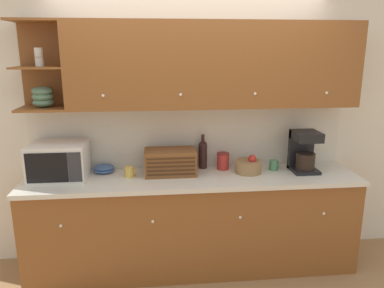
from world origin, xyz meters
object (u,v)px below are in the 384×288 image
Objects in this scene: bowl_stack_on_counter at (104,169)px; wine_bottle at (203,153)px; fruit_basket at (248,166)px; mug at (274,165)px; microwave at (59,161)px; storage_canister at (223,161)px; coffee_maker at (304,151)px; mug_blue_second at (130,172)px; bread_box at (170,162)px.

bowl_stack_on_counter is 0.59× the size of wine_bottle.
fruit_basket is 0.27m from mug.
fruit_basket is at bearing -0.63° from microwave.
storage_canister is 0.25m from fruit_basket.
fruit_basket reaches higher than bowl_stack_on_counter.
mug is at bearing 0.94° from microwave.
coffee_maker is (0.93, -0.18, 0.05)m from wine_bottle.
storage_canister reaches higher than mug_blue_second.
wine_bottle reaches higher than mug_blue_second.
wine_bottle is (0.94, 0.03, 0.12)m from bowl_stack_on_counter.
coffee_maker reaches higher than mug_blue_second.
microwave is at bearing -175.78° from storage_canister.
mug is at bearing -11.31° from wine_bottle.
mug_blue_second is at bearing -2.63° from microwave.
mug_blue_second is 1.63m from coffee_maker.
storage_canister is (1.49, 0.11, -0.08)m from microwave.
fruit_basket is 0.64× the size of coffee_maker.
fruit_basket is (0.40, -0.18, -0.09)m from wine_bottle.
microwave reaches higher than mug.
storage_canister reaches higher than bowl_stack_on_counter.
mug is (1.35, 0.06, -0.00)m from mug_blue_second.
wine_bottle is 0.21m from storage_canister.
fruit_basket is (1.34, -0.15, 0.03)m from bowl_stack_on_counter.
mug is at bearing 11.08° from fruit_basket.
mug is at bearing 170.29° from coffee_maker.
coffee_maker is at bearing -4.51° from bowl_stack_on_counter.
bowl_stack_on_counter is at bearing 176.36° from mug.
mug_blue_second is 0.89m from storage_canister.
bread_box is at bearing -169.59° from storage_canister.
microwave is at bearing 177.37° from mug_blue_second.
coffee_maker is (1.62, 0.01, 0.15)m from mug_blue_second.
microwave is 1.50m from storage_canister.
bowl_stack_on_counter is 0.94m from wine_bottle.
bowl_stack_on_counter is 1.60m from mug.
fruit_basket is at bearing -168.92° from mug.
microwave is 5.09× the size of mug.
mug is (0.66, -0.13, -0.10)m from wine_bottle.
wine_bottle is 0.45m from fruit_basket.
storage_canister is at bearing 4.22° from microwave.
storage_canister is at bearing 149.23° from fruit_basket.
wine_bottle is at bearing 169.15° from coffee_maker.
mug_blue_second reaches higher than bowl_stack_on_counter.
coffee_maker is at bearing 0.56° from fruit_basket.
mug_blue_second is 0.39× the size of fruit_basket.
bread_box is 4.89× the size of mug.
mug is at bearing -9.28° from storage_canister.
microwave reaches higher than storage_canister.
mug_blue_second is at bearing -179.48° from coffee_maker.
mug_blue_second is at bearing -164.32° from wine_bottle.
wine_bottle is 3.47× the size of mug.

